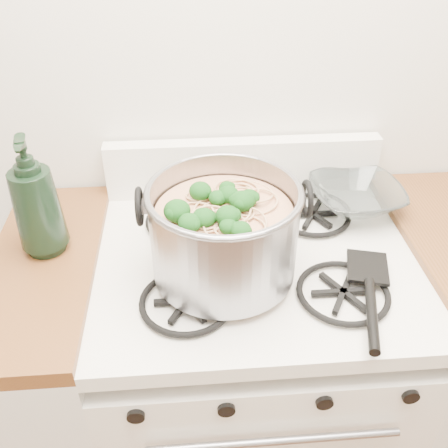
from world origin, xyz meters
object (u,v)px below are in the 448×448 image
at_px(gas_range, 250,379).
at_px(bottle, 34,197).
at_px(spatula, 368,265).
at_px(glass_bowl, 355,201).
at_px(stock_pot, 224,233).

xyz_separation_m(gas_range, bottle, (-0.50, 0.05, 0.63)).
xyz_separation_m(spatula, bottle, (-0.74, 0.14, 0.13)).
height_order(gas_range, glass_bowl, glass_bowl).
bearing_deg(glass_bowl, bottle, -171.32).
relative_size(gas_range, glass_bowl, 9.62).
height_order(glass_bowl, bottle, bottle).
xyz_separation_m(spatula, glass_bowl, (0.05, 0.26, 0.00)).
height_order(spatula, glass_bowl, glass_bowl).
relative_size(glass_bowl, bottle, 0.33).
distance_m(gas_range, spatula, 0.56).
bearing_deg(stock_pot, gas_range, 37.09).
distance_m(spatula, bottle, 0.76).
relative_size(stock_pot, spatula, 1.15).
bearing_deg(glass_bowl, stock_pot, -147.69).
relative_size(spatula, bottle, 1.06).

